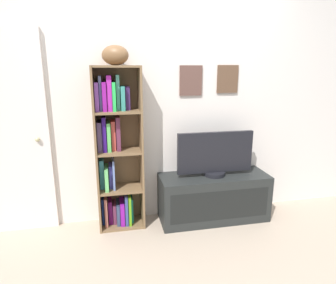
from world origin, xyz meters
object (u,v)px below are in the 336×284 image
television (215,154)px  tv_stand (213,197)px  bookshelf (115,151)px  football (115,55)px

television → tv_stand: bearing=-90.0°
bookshelf → football: football is taller
football → television: 1.38m
tv_stand → television: (-0.00, 0.00, 0.48)m
bookshelf → football: bearing=-41.1°
bookshelf → football: 0.91m
bookshelf → tv_stand: 1.15m
tv_stand → football: bearing=176.0°
bookshelf → tv_stand: bookshelf is taller
television → football: bearing=176.1°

